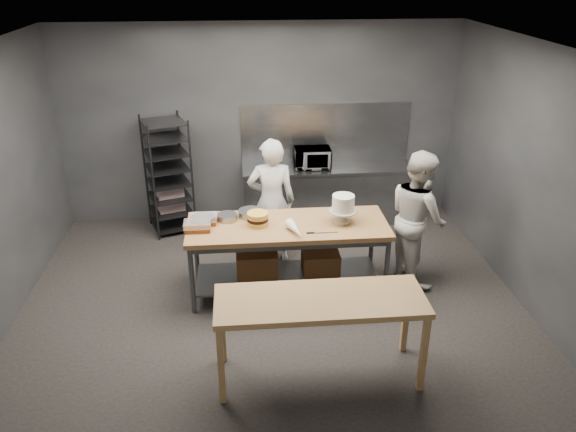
# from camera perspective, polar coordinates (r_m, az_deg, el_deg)

# --- Properties ---
(ground) EXTENTS (6.00, 6.00, 0.00)m
(ground) POSITION_cam_1_polar(r_m,az_deg,el_deg) (6.96, -1.62, -8.43)
(ground) COLOR black
(ground) RESTS_ON ground
(back_wall) EXTENTS (6.00, 0.04, 3.00)m
(back_wall) POSITION_cam_1_polar(r_m,az_deg,el_deg) (8.63, -2.82, 9.28)
(back_wall) COLOR #4C4F54
(back_wall) RESTS_ON ground
(work_table) EXTENTS (2.40, 0.90, 0.92)m
(work_table) POSITION_cam_1_polar(r_m,az_deg,el_deg) (6.85, -0.18, -3.43)
(work_table) COLOR olive
(work_table) RESTS_ON ground
(near_counter) EXTENTS (2.00, 0.70, 0.90)m
(near_counter) POSITION_cam_1_polar(r_m,az_deg,el_deg) (5.39, 3.30, -9.13)
(near_counter) COLOR olive
(near_counter) RESTS_ON ground
(back_counter) EXTENTS (2.60, 0.60, 0.90)m
(back_counter) POSITION_cam_1_polar(r_m,az_deg,el_deg) (8.77, 3.96, 2.25)
(back_counter) COLOR slate
(back_counter) RESTS_ON ground
(splashback_panel) EXTENTS (2.60, 0.02, 0.90)m
(splashback_panel) POSITION_cam_1_polar(r_m,az_deg,el_deg) (8.75, 3.83, 8.45)
(splashback_panel) COLOR slate
(splashback_panel) RESTS_ON back_counter
(speed_rack) EXTENTS (0.78, 0.81, 1.75)m
(speed_rack) POSITION_cam_1_polar(r_m,az_deg,el_deg) (8.51, -12.05, 3.95)
(speed_rack) COLOR black
(speed_rack) RESTS_ON ground
(chef_behind) EXTENTS (0.65, 0.44, 1.74)m
(chef_behind) POSITION_cam_1_polar(r_m,az_deg,el_deg) (7.43, -1.69, 1.47)
(chef_behind) COLOR silver
(chef_behind) RESTS_ON ground
(chef_right) EXTENTS (0.78, 0.93, 1.72)m
(chef_right) POSITION_cam_1_polar(r_m,az_deg,el_deg) (7.20, 13.02, -0.10)
(chef_right) COLOR beige
(chef_right) RESTS_ON ground
(microwave) EXTENTS (0.54, 0.37, 0.30)m
(microwave) POSITION_cam_1_polar(r_m,az_deg,el_deg) (8.52, 2.48, 5.91)
(microwave) COLOR black
(microwave) RESTS_ON back_counter
(frosted_cake_stand) EXTENTS (0.34, 0.34, 0.35)m
(frosted_cake_stand) POSITION_cam_1_polar(r_m,az_deg,el_deg) (6.67, 5.62, 1.10)
(frosted_cake_stand) COLOR #BFB399
(frosted_cake_stand) RESTS_ON work_table
(layer_cake) EXTENTS (0.25, 0.25, 0.16)m
(layer_cake) POSITION_cam_1_polar(r_m,az_deg,el_deg) (6.64, -3.10, -0.30)
(layer_cake) COLOR #E3C548
(layer_cake) RESTS_ON work_table
(cake_pans) EXTENTS (0.87, 0.43, 0.07)m
(cake_pans) POSITION_cam_1_polar(r_m,az_deg,el_deg) (6.84, -6.17, -0.04)
(cake_pans) COLOR gray
(cake_pans) RESTS_ON work_table
(piping_bag) EXTENTS (0.22, 0.40, 0.12)m
(piping_bag) POSITION_cam_1_polar(r_m,az_deg,el_deg) (6.42, 0.74, -1.39)
(piping_bag) COLOR white
(piping_bag) RESTS_ON work_table
(offset_spatula) EXTENTS (0.36, 0.02, 0.02)m
(offset_spatula) POSITION_cam_1_polar(r_m,az_deg,el_deg) (6.48, 3.06, -1.72)
(offset_spatula) COLOR slate
(offset_spatula) RESTS_ON work_table
(pastry_clamshells) EXTENTS (0.37, 0.39, 0.11)m
(pastry_clamshells) POSITION_cam_1_polar(r_m,az_deg,el_deg) (6.68, -8.87, -0.66)
(pastry_clamshells) COLOR brown
(pastry_clamshells) RESTS_ON work_table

